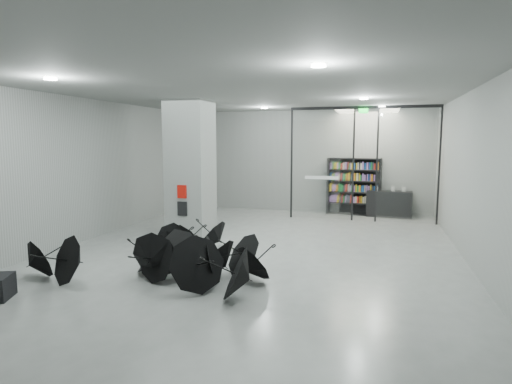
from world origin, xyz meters
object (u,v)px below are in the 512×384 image
(bookshelf, at_px, (354,186))
(shop_counter, at_px, (389,204))
(umbrella_cluster, at_px, (182,262))
(column, at_px, (191,168))

(bookshelf, relative_size, shop_counter, 1.34)
(shop_counter, xyz_separation_m, umbrella_cluster, (-4.31, -8.54, -0.19))
(umbrella_cluster, bearing_deg, column, 112.07)
(bookshelf, relative_size, umbrella_cluster, 0.39)
(column, height_order, umbrella_cluster, column)
(shop_counter, height_order, umbrella_cluster, shop_counter)
(column, distance_m, bookshelf, 6.66)
(shop_counter, relative_size, umbrella_cluster, 0.29)
(bookshelf, distance_m, umbrella_cluster, 9.19)
(bookshelf, height_order, umbrella_cluster, bookshelf)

